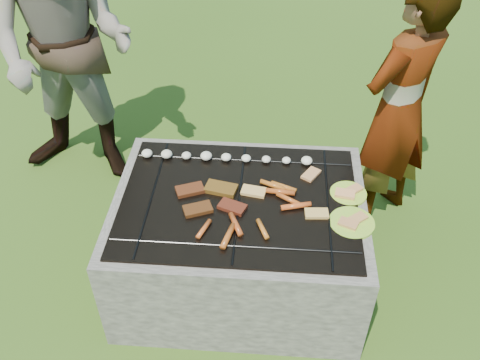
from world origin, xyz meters
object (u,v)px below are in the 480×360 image
object	(u,v)px
plate_near	(352,222)
bystander	(64,47)
cook	(399,109)
fire_pit	(239,243)
plate_far	(348,193)

from	to	relation	value
plate_near	bystander	xyz separation A→B (m)	(-1.70, 1.03, 0.35)
plate_near	bystander	size ratio (longest dim) A/B	0.15
plate_near	cook	distance (m)	0.84
plate_near	bystander	distance (m)	2.02
bystander	fire_pit	bearing A→B (deg)	-31.07
cook	bystander	distance (m)	2.03
plate_far	bystander	distance (m)	1.92
cook	bystander	world-z (taller)	bystander
fire_pit	bystander	xyz separation A→B (m)	(-1.14, 0.91, 0.67)
plate_near	cook	xyz separation A→B (m)	(0.31, 0.76, 0.17)
fire_pit	cook	bearing A→B (deg)	36.52
plate_far	cook	world-z (taller)	cook
fire_pit	plate_near	xyz separation A→B (m)	(0.56, -0.12, 0.33)
plate_near	bystander	world-z (taller)	bystander
bystander	cook	bearing A→B (deg)	-0.13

